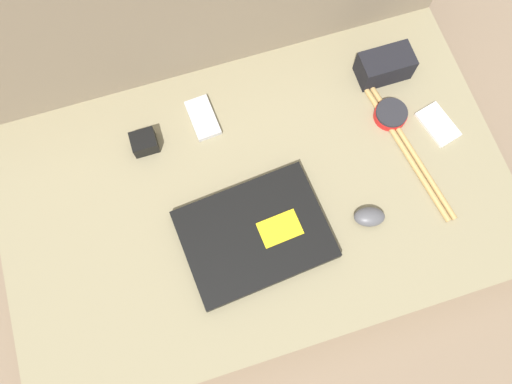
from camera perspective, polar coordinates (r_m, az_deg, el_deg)
name	(u,v)px	position (r m, az deg, el deg)	size (l,w,h in m)	color
ground_plane	(256,208)	(1.25, 0.00, -1.88)	(8.00, 8.00, 0.00)	#7A6651
couch_seat	(256,202)	(1.19, 0.00, -1.13)	(1.16, 0.70, 0.12)	#847A5B
laptop	(255,234)	(1.10, -0.13, -4.87)	(0.33, 0.26, 0.03)	black
computer_mouse	(369,217)	(1.14, 12.83, -2.78)	(0.08, 0.06, 0.03)	#4C4C51
speaker_puck	(391,114)	(1.24, 15.15, 8.57)	(0.08, 0.08, 0.03)	red
phone_silver	(438,124)	(1.27, 20.09, 7.26)	(0.08, 0.11, 0.01)	silver
phone_black	(203,118)	(1.21, -6.10, 8.42)	(0.07, 0.11, 0.01)	#B7B7BC
camera_pouch	(385,66)	(1.27, 14.50, 13.78)	(0.13, 0.07, 0.07)	black
charger_brick	(144,142)	(1.19, -12.65, 5.54)	(0.06, 0.05, 0.04)	black
drumstick_pair	(407,149)	(1.22, 16.87, 4.75)	(0.09, 0.38, 0.01)	tan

